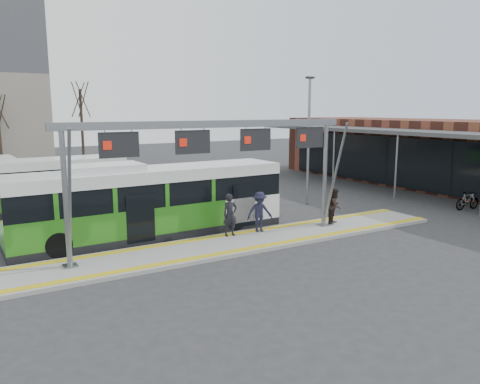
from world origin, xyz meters
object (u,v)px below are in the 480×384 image
(passenger_a, at_px, (230,215))
(passenger_c, at_px, (260,212))
(hero_bus, at_px, (151,202))
(passenger_b, at_px, (335,206))
(gantry, at_px, (219,146))

(passenger_a, height_order, passenger_c, passenger_a)
(hero_bus, bearing_deg, passenger_a, -40.89)
(passenger_b, bearing_deg, hero_bus, 129.84)
(hero_bus, distance_m, passenger_b, 9.02)
(passenger_b, bearing_deg, passenger_c, 140.92)
(gantry, height_order, passenger_a, gantry)
(passenger_a, height_order, passenger_b, passenger_a)
(passenger_b, bearing_deg, passenger_a, 142.74)
(hero_bus, height_order, passenger_a, hero_bus)
(passenger_b, relative_size, passenger_c, 0.95)
(gantry, bearing_deg, passenger_c, 15.38)
(hero_bus, distance_m, passenger_a, 3.72)
(gantry, height_order, passenger_b, gantry)
(gantry, relative_size, passenger_a, 6.75)
(passenger_a, bearing_deg, passenger_c, 0.16)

